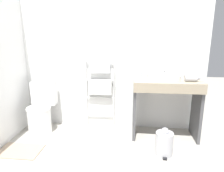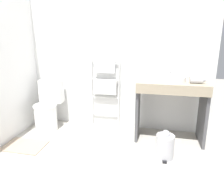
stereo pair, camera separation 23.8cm
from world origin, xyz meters
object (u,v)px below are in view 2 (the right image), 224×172
sink_basin (171,78)px  hair_dryer (197,80)px  cup_near_edge (149,76)px  trash_bin (165,146)px  cup_near_wall (144,75)px  towel_radiator (105,82)px  toilet (48,109)px

sink_basin → hair_dryer: bearing=-12.8°
cup_near_edge → trash_bin: (0.24, -0.58, -0.75)m
cup_near_wall → trash_bin: (0.32, -0.63, -0.76)m
cup_near_edge → hair_dryer: size_ratio=0.37×
towel_radiator → sink_basin: (0.99, -0.24, 0.16)m
toilet → sink_basin: bearing=0.8°
toilet → cup_near_wall: 1.63m
cup_near_wall → trash_bin: size_ratio=0.23×
towel_radiator → cup_near_edge: (0.69, -0.14, 0.16)m
cup_near_edge → hair_dryer: (0.62, -0.17, 0.00)m
toilet → trash_bin: toilet is taller
towel_radiator → hair_dryer: (1.31, -0.31, 0.16)m
sink_basin → cup_near_edge: size_ratio=5.10×
toilet → trash_bin: (1.83, -0.46, -0.17)m
cup_near_wall → cup_near_edge: cup_near_wall is taller
toilet → towel_radiator: (0.89, 0.26, 0.42)m
cup_near_edge → trash_bin: size_ratio=0.21×
cup_near_wall → trash_bin: bearing=-63.3°
cup_near_wall → hair_dryer: 0.72m
sink_basin → cup_near_wall: 0.40m
sink_basin → cup_near_wall: cup_near_wall is taller
towel_radiator → cup_near_wall: 0.65m
sink_basin → cup_near_wall: bearing=158.9°
sink_basin → cup_near_edge: cup_near_edge is taller
towel_radiator → cup_near_wall: bearing=-8.5°
toilet → hair_dryer: size_ratio=3.84×
sink_basin → toilet: bearing=-179.2°
towel_radiator → hair_dryer: size_ratio=5.56×
hair_dryer → cup_near_edge: bearing=164.7°
towel_radiator → sink_basin: bearing=-13.4°
hair_dryer → trash_bin: bearing=-132.4°
towel_radiator → cup_near_wall: towel_radiator is taller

